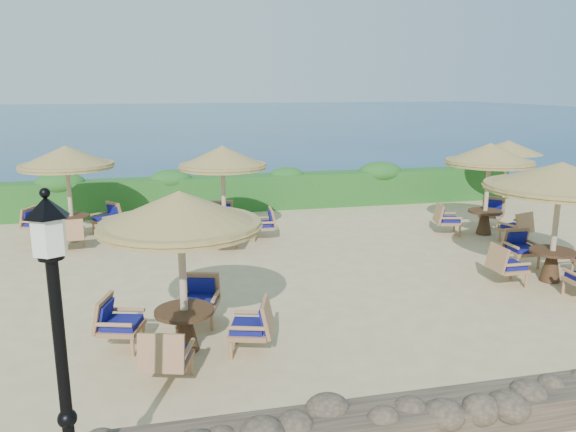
# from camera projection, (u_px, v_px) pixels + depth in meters

# --- Properties ---
(ground) EXTENTS (120.00, 120.00, 0.00)m
(ground) POSITION_uv_depth(u_px,v_px,m) (335.00, 272.00, 13.00)
(ground) COLOR tan
(ground) RESTS_ON ground
(sea) EXTENTS (160.00, 160.00, 0.00)m
(sea) POSITION_uv_depth(u_px,v_px,m) (185.00, 116.00, 79.44)
(sea) COLOR navy
(sea) RESTS_ON ground
(hedge) EXTENTS (18.00, 0.90, 1.20)m
(hedge) POSITION_uv_depth(u_px,v_px,m) (273.00, 191.00, 19.70)
(hedge) COLOR #1A5019
(hedge) RESTS_ON ground
(stone_wall) EXTENTS (15.00, 0.65, 0.44)m
(stone_wall) POSITION_uv_depth(u_px,v_px,m) (485.00, 411.00, 7.07)
(stone_wall) COLOR brown
(stone_wall) RESTS_ON ground
(lamp_post) EXTENTS (0.44, 0.44, 3.31)m
(lamp_post) POSITION_uv_depth(u_px,v_px,m) (64.00, 384.00, 5.15)
(lamp_post) COLOR black
(lamp_post) RESTS_ON ground
(extra_parasol) EXTENTS (2.30, 2.30, 2.41)m
(extra_parasol) POSITION_uv_depth(u_px,v_px,m) (508.00, 147.00, 19.15)
(extra_parasol) COLOR tan
(extra_parasol) RESTS_ON ground
(cafe_set_0) EXTENTS (2.88, 2.88, 2.65)m
(cafe_set_0) POSITION_uv_depth(u_px,v_px,m) (181.00, 247.00, 8.79)
(cafe_set_0) COLOR tan
(cafe_set_0) RESTS_ON ground
(cafe_set_1) EXTENTS (3.18, 3.18, 2.65)m
(cafe_set_1) POSITION_uv_depth(u_px,v_px,m) (559.00, 196.00, 12.01)
(cafe_set_1) COLOR tan
(cafe_set_1) RESTS_ON ground
(cafe_set_2) EXTENTS (2.76, 2.69, 2.65)m
(cafe_set_2) POSITION_uv_depth(u_px,v_px,m) (68.00, 175.00, 15.28)
(cafe_set_2) COLOR tan
(cafe_set_2) RESTS_ON ground
(cafe_set_3) EXTENTS (2.84, 2.84, 2.65)m
(cafe_set_3) POSITION_uv_depth(u_px,v_px,m) (223.00, 181.00, 15.26)
(cafe_set_3) COLOR tan
(cafe_set_3) RESTS_ON ground
(cafe_set_4) EXTENTS (2.68, 2.71, 2.65)m
(cafe_set_4) POSITION_uv_depth(u_px,v_px,m) (488.00, 172.00, 15.95)
(cafe_set_4) COLOR tan
(cafe_set_4) RESTS_ON ground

